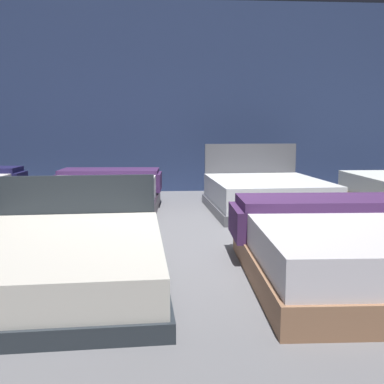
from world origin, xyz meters
name	(u,v)px	position (x,y,z in m)	size (l,w,h in m)	color
ground_plane	(193,238)	(0.00, 0.00, -0.01)	(18.00, 18.00, 0.02)	slate
showroom_back_wall	(180,98)	(0.00, 3.67, 1.75)	(18.00, 0.06, 3.50)	navy
bed_1	(60,261)	(-1.12, -1.45, 0.19)	(1.72, 2.16, 0.75)	#282F35
bed_2	(346,248)	(1.14, -1.45, 0.26)	(1.69, 2.06, 0.57)	#94694B
bed_5	(103,195)	(-1.17, 1.53, 0.26)	(1.64, 2.05, 0.57)	black
bed_6	(266,195)	(1.17, 1.50, 0.24)	(1.71, 2.01, 0.95)	#54555A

